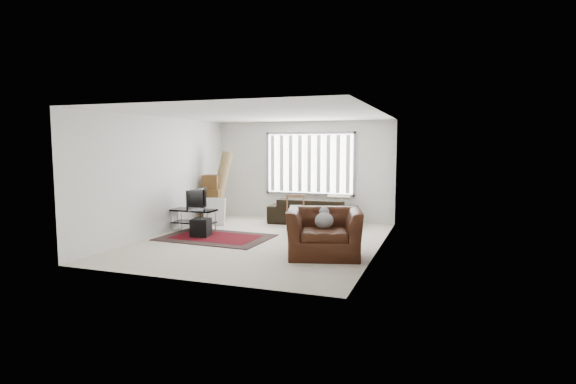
{
  "coord_description": "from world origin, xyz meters",
  "views": [
    {
      "loc": [
        3.7,
        -8.78,
        2.06
      ],
      "look_at": [
        0.52,
        0.28,
        1.05
      ],
      "focal_mm": 28.0,
      "sensor_mm": 36.0,
      "label": 1
    }
  ],
  "objects_px": {
    "tv_stand": "(194,215)",
    "side_chair": "(296,212)",
    "armchair": "(324,229)",
    "moving_boxes": "(213,200)",
    "sofa": "(313,207)"
  },
  "relations": [
    {
      "from": "tv_stand",
      "to": "sofa",
      "type": "xyz_separation_m",
      "value": [
        2.4,
        1.96,
        0.06
      ]
    },
    {
      "from": "tv_stand",
      "to": "side_chair",
      "type": "xyz_separation_m",
      "value": [
        2.35,
        0.67,
        0.1
      ]
    },
    {
      "from": "armchair",
      "to": "tv_stand",
      "type": "bearing_deg",
      "value": 144.7
    },
    {
      "from": "sofa",
      "to": "armchair",
      "type": "distance_m",
      "value": 3.46
    },
    {
      "from": "sofa",
      "to": "side_chair",
      "type": "relative_size",
      "value": 2.62
    },
    {
      "from": "tv_stand",
      "to": "armchair",
      "type": "distance_m",
      "value": 3.8
    },
    {
      "from": "side_chair",
      "to": "armchair",
      "type": "height_order",
      "value": "armchair"
    },
    {
      "from": "moving_boxes",
      "to": "side_chair",
      "type": "bearing_deg",
      "value": -13.5
    },
    {
      "from": "tv_stand",
      "to": "side_chair",
      "type": "bearing_deg",
      "value": 15.81
    },
    {
      "from": "armchair",
      "to": "side_chair",
      "type": "bearing_deg",
      "value": 106.33
    },
    {
      "from": "moving_boxes",
      "to": "armchair",
      "type": "height_order",
      "value": "moving_boxes"
    },
    {
      "from": "moving_boxes",
      "to": "armchair",
      "type": "xyz_separation_m",
      "value": [
        3.74,
        -2.58,
        -0.08
      ]
    },
    {
      "from": "tv_stand",
      "to": "armchair",
      "type": "xyz_separation_m",
      "value": [
        3.56,
        -1.3,
        0.12
      ]
    },
    {
      "from": "tv_stand",
      "to": "moving_boxes",
      "type": "height_order",
      "value": "moving_boxes"
    },
    {
      "from": "tv_stand",
      "to": "moving_boxes",
      "type": "xyz_separation_m",
      "value": [
        -0.18,
        1.28,
        0.21
      ]
    }
  ]
}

